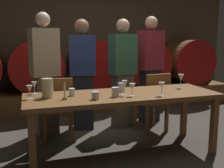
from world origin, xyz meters
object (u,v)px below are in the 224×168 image
guest_far_left (45,74)px  wine_glass_center_left (125,85)px  wine_glass_center_right (132,87)px  cup_center_right (115,92)px  wine_glass_left (34,85)px  cup_center_left (95,96)px  dining_table (123,100)px  guest_center_left (83,74)px  candle_center (65,94)px  wine_barrel_left (36,66)px  guest_far_right (150,69)px  pitcher (47,88)px  chair_right (154,100)px  wine_glass_far_left (30,89)px  wine_barrel_right (142,63)px  wine_barrel_far_right (187,62)px  wine_barrel_center (94,64)px  cup_far_left (72,92)px  guest_center_right (123,73)px  chair_left (57,107)px  wine_glass_far_right (181,78)px  cup_far_right (121,87)px  wine_glass_right (162,86)px

guest_far_left → wine_glass_center_left: guest_far_left is taller
wine_glass_center_right → cup_center_right: size_ratio=1.34×
wine_glass_left → cup_center_left: bearing=-39.5°
dining_table → guest_center_left: guest_center_left is taller
candle_center → wine_barrel_left: bearing=94.9°
guest_far_left → candle_center: guest_far_left is taller
guest_far_left → guest_far_right: (1.68, 0.12, -0.00)m
cup_center_left → candle_center: bearing=163.0°
pitcher → wine_glass_center_right: bearing=-13.0°
chair_right → wine_glass_far_left: bearing=8.5°
candle_center → guest_center_left: bearing=69.5°
wine_barrel_right → wine_barrel_far_right: bearing=0.0°
wine_barrel_center → wine_barrel_right: same height
wine_glass_left → cup_far_left: 0.47m
chair_right → pitcher: bearing=10.0°
cup_center_left → guest_center_right: bearing=57.8°
cup_far_left → wine_glass_center_left: bearing=-14.8°
guest_far_right → wine_barrel_right: bearing=-119.2°
chair_left → wine_glass_far_right: wine_glass_far_right is taller
guest_center_right → candle_center: 1.47m
chair_right → wine_glass_far_left: wine_glass_far_left is taller
cup_center_left → cup_far_right: size_ratio=0.79×
wine_barrel_far_right → cup_far_right: 3.10m
guest_far_left → wine_glass_center_left: (0.80, -1.04, -0.02)m
guest_far_left → cup_far_right: size_ratio=16.19×
guest_far_left → cup_center_left: bearing=96.0°
dining_table → guest_center_left: (-0.27, 1.03, 0.18)m
candle_center → cup_center_right: candle_center is taller
guest_far_left → wine_barrel_right: bearing=-163.3°
chair_left → wine_glass_center_right: size_ratio=6.17×
wine_barrel_center → guest_far_right: guest_far_right is taller
wine_barrel_right → cup_center_right: wine_barrel_right is taller
chair_left → chair_right: 1.40m
cup_far_left → wine_glass_far_right: bearing=2.5°
dining_table → wine_glass_far_left: 1.06m
wine_glass_center_left → chair_right: bearing=43.3°
wine_glass_center_left → wine_glass_far_right: size_ratio=0.96×
wine_barrel_center → cup_center_right: 2.38m
wine_glass_left → wine_glass_center_left: wine_glass_center_left is taller
wine_barrel_center → cup_center_left: size_ratio=11.32×
wine_barrel_right → chair_right: bearing=-108.4°
wine_glass_left → wine_glass_far_right: (1.84, -0.18, 0.03)m
wine_glass_far_left → wine_glass_center_right: (1.10, -0.20, -0.00)m
chair_right → guest_far_right: guest_far_right is taller
guest_far_right → wine_glass_right: bearing=58.6°
wine_glass_left → cup_center_right: size_ratio=1.33×
wine_barrel_left → wine_glass_center_left: size_ratio=5.55×
guest_far_right → wine_glass_far_right: bearing=78.1°
wine_glass_center_left → cup_center_left: size_ratio=2.04×
wine_glass_center_left → wine_glass_right: 0.42m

